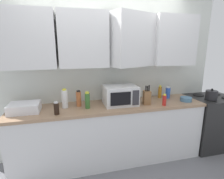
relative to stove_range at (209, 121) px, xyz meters
The scene contains 15 objects.
wall_back_with_cabinets 2.13m from the stove_range, behind, with size 3.69×0.56×2.60m.
counter_run 1.79m from the stove_range, behind, with size 2.82×0.63×0.90m.
stove_range is the anchor object (origin of this frame).
kettle 0.58m from the stove_range, 140.53° to the right, with size 0.18×0.18×0.18m.
microwave 1.75m from the stove_range, behind, with size 0.48×0.37×0.28m.
dish_rack 2.99m from the stove_range, behind, with size 0.38×0.30×0.12m, color silver.
knife_block 1.37m from the stove_range, behind, with size 0.12×0.14×0.29m.
bottle_soy_dark 2.60m from the stove_range, behind, with size 0.06×0.06×0.17m.
bottle_red_sauce 1.18m from the stove_range, 169.50° to the right, with size 0.06×0.06×0.17m.
bottle_green_oil 2.21m from the stove_range, behind, with size 0.07×0.07×0.24m.
bottle_blue_cleaner 0.96m from the stove_range, behind, with size 0.08×0.08×0.20m.
bottle_spice_jar 2.32m from the stove_range, behind, with size 0.07×0.07×0.23m.
bottle_white_jar 2.51m from the stove_range, behind, with size 0.08×0.08×0.27m.
bottle_amber_vinegar 1.07m from the stove_range, 168.31° to the left, with size 0.06×0.06×0.21m.
bowl_ceramic_small 0.77m from the stove_range, behind, with size 0.18×0.18×0.06m, color teal.
Camera 1 is at (-0.59, -2.70, 1.73)m, focal length 28.34 mm.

